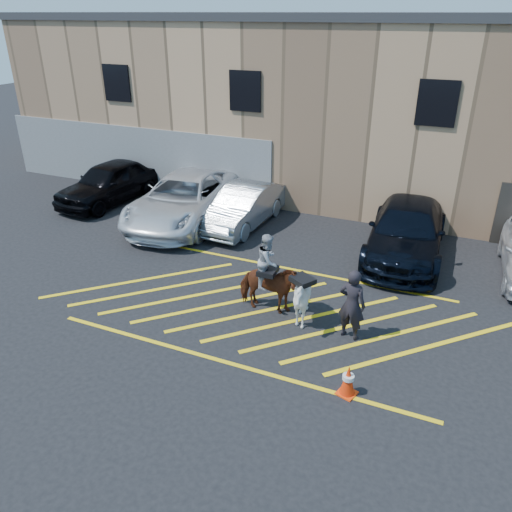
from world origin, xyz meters
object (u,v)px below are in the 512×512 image
at_px(car_white_pickup, 184,199).
at_px(handler, 352,304).
at_px(car_silver_sedan, 243,206).
at_px(mounted_bay, 268,281).
at_px(traffic_cone, 348,380).
at_px(car_black_suv, 110,182).
at_px(car_blue_suv, 407,230).
at_px(saddled_white, 302,299).

height_order(car_white_pickup, handler, handler).
xyz_separation_m(car_silver_sedan, mounted_bay, (3.15, -5.26, 0.16)).
bearing_deg(traffic_cone, car_silver_sedan, 128.01).
bearing_deg(traffic_cone, car_black_suv, 147.63).
relative_size(car_blue_suv, saddled_white, 3.39).
bearing_deg(mounted_bay, car_black_suv, 150.22).
relative_size(car_black_suv, car_white_pickup, 0.79).
bearing_deg(handler, saddled_white, 5.44).
height_order(handler, traffic_cone, handler).
distance_m(car_black_suv, car_white_pickup, 4.06).
bearing_deg(mounted_bay, handler, -6.78).
relative_size(car_blue_suv, handler, 3.10).
distance_m(car_silver_sedan, saddled_white, 6.86).
bearing_deg(traffic_cone, saddled_white, 129.43).
bearing_deg(handler, car_black_suv, -16.60).
xyz_separation_m(car_silver_sedan, saddled_white, (4.17, -5.45, -0.03)).
bearing_deg(handler, traffic_cone, 111.97).
bearing_deg(handler, car_silver_sedan, -36.13).
relative_size(car_black_suv, saddled_white, 2.92).
relative_size(car_white_pickup, traffic_cone, 8.72).
height_order(car_silver_sedan, traffic_cone, car_silver_sedan).
relative_size(car_white_pickup, handler, 3.40).
xyz_separation_m(car_silver_sedan, handler, (5.48, -5.53, 0.18)).
height_order(car_white_pickup, car_silver_sedan, car_white_pickup).
distance_m(car_silver_sedan, handler, 7.79).
bearing_deg(car_silver_sedan, car_black_suv, -178.69).
relative_size(car_white_pickup, saddled_white, 3.71).
bearing_deg(car_white_pickup, mounted_bay, -48.26).
height_order(car_white_pickup, mounted_bay, mounted_bay).
bearing_deg(car_white_pickup, car_blue_suv, -4.30).
height_order(car_black_suv, traffic_cone, car_black_suv).
xyz_separation_m(handler, traffic_cone, (0.47, -2.08, -0.57)).
bearing_deg(car_black_suv, handler, -19.67).
distance_m(saddled_white, traffic_cone, 2.83).
relative_size(car_black_suv, handler, 2.67).
bearing_deg(car_silver_sedan, car_white_pickup, -165.65).
bearing_deg(traffic_cone, car_white_pickup, 139.04).
distance_m(handler, traffic_cone, 2.21).
xyz_separation_m(car_blue_suv, mounted_bay, (-2.84, -5.15, 0.07)).
height_order(car_black_suv, mounted_bay, mounted_bay).
xyz_separation_m(car_black_suv, car_silver_sedan, (6.29, -0.15, -0.10)).
bearing_deg(traffic_cone, car_blue_suv, 89.65).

